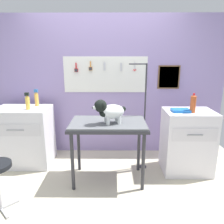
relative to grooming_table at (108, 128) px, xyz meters
name	(u,v)px	position (x,y,z in m)	size (l,w,h in m)	color
ground	(100,194)	(-0.10, -0.33, -0.76)	(4.40, 4.00, 0.04)	beige
rear_wall_panel	(104,86)	(-0.09, 0.95, 0.41)	(4.00, 0.11, 2.30)	#9B87C0
grooming_table	(108,128)	(0.00, 0.00, 0.00)	(1.00, 0.61, 0.83)	#2D2D33
grooming_arm	(144,122)	(0.51, 0.33, -0.02)	(0.30, 0.11, 1.56)	#2D2D33
dog	(109,111)	(0.01, -0.08, 0.26)	(0.43, 0.29, 0.32)	white
counter_left	(25,136)	(-1.31, 0.46, -0.29)	(0.80, 0.58, 0.90)	silver
cabinet_right	(187,141)	(1.13, 0.25, -0.28)	(0.68, 0.54, 0.91)	silver
detangler_spray	(37,99)	(-1.12, 0.60, 0.27)	(0.06, 0.06, 0.26)	gold
conditioner_bottle	(28,102)	(-1.17, 0.37, 0.27)	(0.06, 0.06, 0.25)	#EABC46
soda_bottle	(193,104)	(1.14, 0.16, 0.29)	(0.08, 0.08, 0.26)	#B94F25
supply_tray	(181,110)	(0.99, 0.21, 0.19)	(0.24, 0.18, 0.04)	blue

